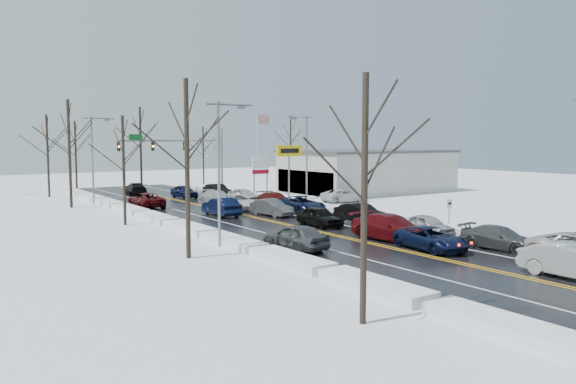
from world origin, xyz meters
TOP-DOWN VIEW (x-y plane):
  - ground at (0.00, 0.00)m, footprint 160.00×160.00m
  - road_surface at (0.00, 2.00)m, footprint 14.00×84.00m
  - snow_bank_left at (-7.60, 2.00)m, footprint 1.68×72.00m
  - snow_bank_right at (7.60, 2.00)m, footprint 1.68×72.00m
  - traffic_signal_mast at (3.45, 27.99)m, footprint 13.28×0.39m
  - tires_plus_sign at (10.50, 15.99)m, footprint 3.20×0.34m
  - used_vehicles_sign at (10.50, 22.00)m, footprint 2.20×0.22m
  - speed_limit_sign at (8.20, -8.00)m, footprint 0.55×0.09m
  - flagpole at (15.17, 30.00)m, footprint 1.87×1.20m
  - dealership_building at (23.98, 18.00)m, footprint 20.40×12.40m
  - streetlight_ne at (8.30, 10.00)m, footprint 3.20×0.25m
  - streetlight_sw at (-8.30, -4.00)m, footprint 3.20×0.25m
  - streetlight_nw at (-8.30, 24.00)m, footprint 3.20×0.25m
  - tree_left_a at (-11.00, -20.00)m, footprint 3.60×3.60m
  - tree_left_b at (-11.50, -6.00)m, footprint 4.00×4.00m
  - tree_left_c at (-10.50, 8.00)m, footprint 3.40×3.40m
  - tree_left_d at (-11.20, 22.00)m, footprint 4.20×4.20m
  - tree_left_e at (-10.80, 34.00)m, footprint 3.80×3.80m
  - tree_far_b at (-6.00, 41.00)m, footprint 3.60×3.60m
  - tree_far_c at (2.00, 39.00)m, footprint 4.40×4.40m
  - tree_far_d at (12.00, 40.50)m, footprint 3.40×3.40m
  - tree_far_e at (28.00, 41.00)m, footprint 4.20×4.20m
  - queued_car_1 at (1.78, -20.81)m, footprint 1.94×5.12m
  - queued_car_2 at (1.57, -12.15)m, footprint 2.86×5.24m
  - queued_car_3 at (1.85, -8.53)m, footprint 2.91×6.12m
  - queued_car_4 at (1.62, -1.04)m, footprint 1.91×4.48m
  - queued_car_5 at (1.82, 6.05)m, footprint 2.13×4.58m
  - queued_car_6 at (1.68, 11.59)m, footprint 2.96×5.37m
  - queued_car_7 at (1.81, 16.32)m, footprint 2.26×5.04m
  - queued_car_8 at (1.68, 24.29)m, footprint 1.94×4.36m
  - queued_car_11 at (5.13, -14.39)m, footprint 2.49×5.05m
  - queued_car_12 at (5.35, -8.52)m, footprint 2.21×4.43m
  - queued_car_13 at (5.33, -1.59)m, footprint 1.90×4.85m
  - queued_car_14 at (5.43, 6.41)m, footprint 3.06×5.61m
  - queued_car_15 at (5.05, 10.51)m, footprint 2.82×5.47m
  - queued_car_16 at (5.06, 16.50)m, footprint 2.11×4.53m
  - queued_car_17 at (5.15, 22.81)m, footprint 1.62×4.62m
  - oncoming_car_0 at (-1.81, 8.53)m, footprint 1.94×4.99m
  - oncoming_car_1 at (-5.13, 17.89)m, footprint 2.70×5.43m
  - oncoming_car_2 at (-1.58, 31.23)m, footprint 2.70×5.21m
  - oncoming_car_3 at (-5.08, -7.35)m, footprint 2.35×4.81m
  - parked_car_0 at (14.01, 10.68)m, footprint 5.36×2.96m
  - parked_car_1 at (16.91, 16.57)m, footprint 2.22×5.06m
  - parked_car_2 at (15.19, 22.08)m, footprint 1.67×3.92m

SIDE VIEW (x-z plane):
  - ground at x=0.00m, z-range 0.00..0.00m
  - snow_bank_left at x=-7.60m, z-range -0.25..0.25m
  - snow_bank_right at x=7.60m, z-range -0.25..0.25m
  - queued_car_1 at x=1.78m, z-range -0.83..0.83m
  - queued_car_2 at x=1.57m, z-range -0.70..0.70m
  - queued_car_3 at x=1.85m, z-range -0.86..0.86m
  - queued_car_4 at x=1.62m, z-range -0.76..0.76m
  - queued_car_5 at x=1.82m, z-range -0.73..0.73m
  - queued_car_6 at x=1.68m, z-range -0.71..0.71m
  - queued_car_7 at x=1.81m, z-range -0.72..0.72m
  - queued_car_8 at x=1.68m, z-range -0.73..0.73m
  - queued_car_11 at x=5.13m, z-range -0.71..0.71m
  - queued_car_12 at x=5.35m, z-range -0.72..0.72m
  - queued_car_13 at x=5.33m, z-range -0.79..0.79m
  - queued_car_14 at x=5.43m, z-range -0.75..0.75m
  - queued_car_15 at x=5.05m, z-range -0.76..0.76m
  - queued_car_16 at x=5.06m, z-range -0.75..0.75m
  - queued_car_17 at x=5.15m, z-range -0.76..0.76m
  - oncoming_car_0 at x=-1.81m, z-range -0.81..0.81m
  - oncoming_car_1 at x=-5.13m, z-range -0.74..0.74m
  - oncoming_car_2 at x=-1.58m, z-range -0.72..0.72m
  - oncoming_car_3 at x=-5.08m, z-range -0.79..0.79m
  - parked_car_0 at x=14.01m, z-range -0.71..0.71m
  - parked_car_1 at x=16.91m, z-range -0.72..0.72m
  - parked_car_2 at x=15.19m, z-range -0.66..0.66m
  - road_surface at x=0.00m, z-range 0.00..0.01m
  - speed_limit_sign at x=8.20m, z-range 0.46..2.81m
  - dealership_building at x=23.98m, z-range 0.01..5.31m
  - used_vehicles_sign at x=10.50m, z-range 0.99..5.64m
  - tires_plus_sign at x=10.50m, z-range 1.99..7.99m
  - streetlight_ne at x=8.30m, z-range 0.81..9.81m
  - streetlight_sw at x=-8.30m, z-range 0.81..9.81m
  - streetlight_nw at x=-8.30m, z-range 0.81..9.81m
  - traffic_signal_mast at x=3.45m, z-range 1.48..9.48m
  - flagpole at x=15.17m, z-range 0.93..10.93m
  - tree_left_c at x=-10.50m, z-range 1.69..10.19m
  - tree_far_d at x=12.00m, z-range 1.69..10.19m
  - tree_left_a at x=-11.00m, z-range 1.79..10.79m
  - tree_far_b at x=-6.00m, z-range 1.79..10.79m
  - tree_left_e at x=-10.80m, z-range 1.89..11.39m
  - tree_left_b at x=-11.50m, z-range 1.99..11.99m
  - tree_left_d at x=-11.20m, z-range 2.08..12.58m
  - tree_far_e at x=28.00m, z-range 2.08..12.58m
  - tree_far_c at x=2.00m, z-range 2.18..13.18m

